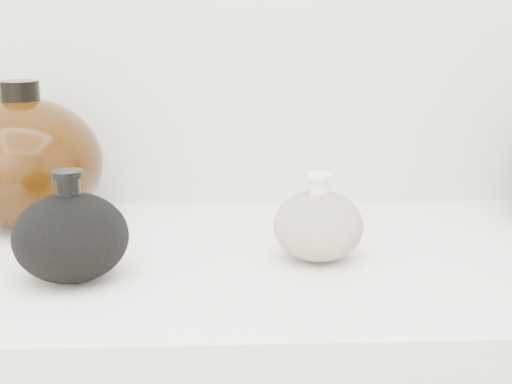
{
  "coord_description": "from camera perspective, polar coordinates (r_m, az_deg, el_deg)",
  "views": [
    {
      "loc": [
        -0.02,
        0.09,
        1.2
      ],
      "look_at": [
        0.01,
        0.92,
        0.99
      ],
      "focal_mm": 50.0,
      "sensor_mm": 36.0,
      "label": 1
    }
  ],
  "objects": [
    {
      "name": "black_gourd_vase",
      "position": [
        0.84,
        -14.59,
        -3.44
      ],
      "size": [
        0.16,
        0.16,
        0.13
      ],
      "color": "black",
      "rests_on": "display_counter"
    },
    {
      "name": "cream_gourd_vase",
      "position": [
        0.89,
        5.01,
        -2.64
      ],
      "size": [
        0.13,
        0.13,
        0.11
      ],
      "color": "beige",
      "rests_on": "display_counter"
    },
    {
      "name": "left_round_pot",
      "position": [
        1.06,
        -17.98,
        2.26
      ],
      "size": [
        0.25,
        0.25,
        0.21
      ],
      "color": "black",
      "rests_on": "display_counter"
    }
  ]
}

